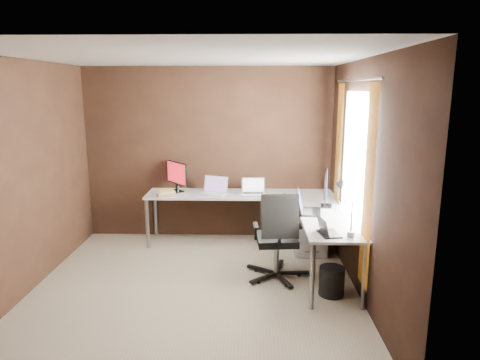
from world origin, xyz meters
name	(u,v)px	position (x,y,z in m)	size (l,w,h in m)	color
room	(225,176)	(0.34, 0.07, 1.28)	(3.60, 3.60, 2.50)	#A0917C
desk	(267,206)	(0.84, 1.04, 0.68)	(2.65, 2.25, 0.73)	silver
drawer_pedestal	(310,231)	(1.43, 1.15, 0.30)	(0.42, 0.50, 0.60)	silver
monitor_left	(177,175)	(-0.44, 1.59, 0.97)	(0.35, 0.39, 0.43)	black
monitor_right	(326,187)	(1.56, 0.84, 0.99)	(0.17, 0.55, 0.45)	black
laptop_white	(214,190)	(0.11, 1.47, 0.78)	(0.42, 0.36, 0.24)	silver
laptop_silver	(253,191)	(0.66, 1.45, 0.78)	(0.35, 0.25, 0.23)	silver
laptop_black_big	(305,208)	(1.28, 0.57, 0.79)	(0.34, 0.44, 0.27)	black
laptop_black_small	(327,231)	(1.40, -0.23, 0.77)	(0.24, 0.30, 0.18)	black
book_stack	(166,193)	(-0.55, 1.33, 0.77)	(0.29, 0.27, 0.08)	tan
mouse_left	(169,195)	(-0.50, 1.30, 0.74)	(0.07, 0.05, 0.03)	black
mouse_corner	(284,194)	(1.09, 1.41, 0.74)	(0.07, 0.05, 0.03)	black
desk_lamp	(344,202)	(1.56, -0.22, 1.08)	(0.19, 0.21, 0.56)	slate
office_chair	(277,253)	(0.93, 0.30, 0.31)	(0.59, 0.59, 1.06)	black
wastebasket	(332,281)	(1.50, -0.10, 0.16)	(0.27, 0.27, 0.31)	black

